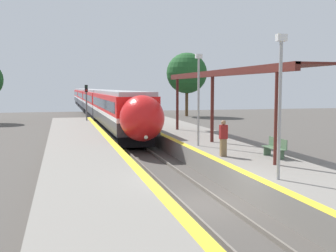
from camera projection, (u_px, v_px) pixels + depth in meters
ground_plane at (202, 205)px, 15.00m from camera, size 120.00×120.00×0.00m
rail_left at (183, 204)px, 14.81m from camera, size 0.08×90.00×0.15m
rail_right at (221, 201)px, 15.17m from camera, size 0.08×90.00×0.15m
train at (93, 100)px, 64.48m from camera, size 2.87×83.56×3.88m
platform_right at (304, 185)px, 15.96m from camera, size 4.77×64.00×0.96m
platform_left at (98, 198)px, 14.04m from camera, size 3.92×64.00×0.96m
platform_bench at (275, 147)px, 19.39m from camera, size 0.44×1.64×0.89m
person_waiting at (223, 138)px, 19.60m from camera, size 0.36×0.22×1.70m
railway_signal at (86, 103)px, 40.83m from camera, size 0.28×0.28×4.42m
lamppost_near at (280, 97)px, 14.49m from camera, size 0.36×0.20×5.03m
lamppost_mid at (199, 93)px, 23.01m from camera, size 0.36×0.20×5.03m
station_canopy at (222, 75)px, 24.64m from camera, size 2.02×18.22×4.20m
background_tree_right at (187, 73)px, 60.67m from camera, size 5.86×5.86×9.16m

